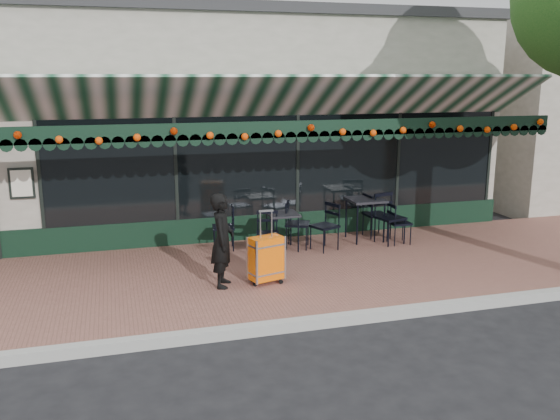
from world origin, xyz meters
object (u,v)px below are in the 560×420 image
object	(u,v)px
suitcase	(266,259)
cafe_table_a	(365,203)
chair_a_front	(390,218)
chair_b_front	(268,235)
cafe_table_b	(282,217)
woman	(222,240)
chair_a_extra	(399,223)
chair_a_right	(376,215)
chair_b_left	(223,228)
chair_b_right	(297,224)
chair_a_left	(325,227)

from	to	relation	value
suitcase	cafe_table_a	xyz separation A→B (m)	(2.51, 1.90, 0.36)
cafe_table_a	chair_a_front	world-z (taller)	chair_a_front
chair_a_front	chair_b_front	xyz separation A→B (m)	(-2.52, -0.25, -0.07)
chair_a_front	cafe_table_b	bearing A→B (deg)	161.52
woman	chair_a_extra	bearing A→B (deg)	-51.66
chair_a_right	chair_b_left	bearing A→B (deg)	88.39
chair_a_extra	chair_b_left	bearing A→B (deg)	81.54
suitcase	chair_b_left	world-z (taller)	suitcase
chair_a_right	chair_a_front	world-z (taller)	chair_a_front
chair_b_left	chair_a_right	bearing A→B (deg)	99.10
suitcase	chair_b_left	bearing A→B (deg)	81.93
woman	cafe_table_a	world-z (taller)	woman
cafe_table_a	chair_b_front	world-z (taller)	chair_b_front
chair_b_right	woman	bearing A→B (deg)	157.56
cafe_table_b	chair_a_left	world-z (taller)	chair_a_left
chair_a_extra	chair_a_right	bearing A→B (deg)	20.72
chair_b_right	cafe_table_a	bearing A→B (deg)	-60.36
chair_b_right	chair_b_front	xyz separation A→B (m)	(-0.70, -0.44, -0.03)
suitcase	cafe_table_b	xyz separation A→B (m)	(0.75, 1.69, 0.24)
chair_a_left	chair_a_right	distance (m)	1.45
chair_b_left	chair_b_right	bearing A→B (deg)	86.81
woman	chair_b_left	distance (m)	2.01
woman	chair_a_front	xyz separation A→B (m)	(3.57, 1.49, -0.24)
cafe_table_b	chair_a_left	size ratio (longest dim) A/B	0.79
cafe_table_a	chair_b_right	bearing A→B (deg)	-173.91
chair_a_right	chair_a_left	bearing A→B (deg)	111.99
chair_a_left	chair_a_right	bearing A→B (deg)	92.70
cafe_table_a	chair_a_extra	world-z (taller)	cafe_table_a
chair_a_right	woman	bearing A→B (deg)	117.11
suitcase	chair_a_extra	world-z (taller)	suitcase
suitcase	cafe_table_b	distance (m)	1.86
chair_a_front	chair_b_left	size ratio (longest dim) A/B	1.17
chair_a_right	chair_b_right	world-z (taller)	chair_b_right
woman	chair_b_right	distance (m)	2.44
chair_a_right	chair_b_right	xyz separation A→B (m)	(-1.76, -0.33, 0.01)
woman	cafe_table_a	size ratio (longest dim) A/B	1.75
cafe_table_a	chair_a_front	bearing A→B (deg)	-42.53
chair_b_right	chair_a_right	bearing A→B (deg)	-55.72
woman	cafe_table_a	bearing A→B (deg)	-42.46
chair_a_front	chair_a_extra	size ratio (longest dim) A/B	1.22
chair_a_front	chair_a_extra	world-z (taller)	chair_a_front
chair_b_left	chair_b_right	distance (m)	1.40
chair_a_right	chair_b_front	size ratio (longest dim) A/B	1.06
chair_a_front	chair_b_front	world-z (taller)	chair_a_front
cafe_table_a	chair_a_extra	distance (m)	0.77
cafe_table_b	chair_b_front	world-z (taller)	chair_b_front
cafe_table_a	cafe_table_b	world-z (taller)	cafe_table_a
chair_b_left	chair_b_right	xyz separation A→B (m)	(1.37, -0.27, 0.03)
chair_b_left	chair_b_front	size ratio (longest dim) A/B	1.00
chair_a_left	chair_b_left	distance (m)	1.89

